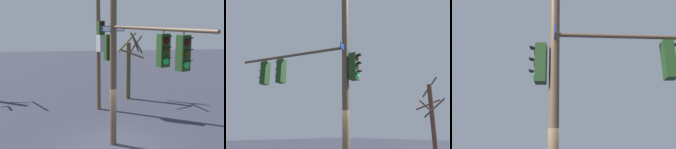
{
  "view_description": "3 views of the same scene",
  "coord_description": "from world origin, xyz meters",
  "views": [
    {
      "loc": [
        -1.71,
        -13.02,
        5.49
      ],
      "look_at": [
        -0.1,
        0.25,
        3.09
      ],
      "focal_mm": 50.77,
      "sensor_mm": 36.0,
      "label": 1
    },
    {
      "loc": [
        6.21,
        6.33,
        1.71
      ],
      "look_at": [
        0.47,
        0.19,
        3.84
      ],
      "focal_mm": 36.13,
      "sensor_mm": 36.0,
      "label": 2
    },
    {
      "loc": [
        -6.56,
        -2.71,
        1.62
      ],
      "look_at": [
        0.38,
        -0.05,
        4.06
      ],
      "focal_mm": 44.29,
      "sensor_mm": 36.0,
      "label": 3
    }
  ],
  "objects": [
    {
      "name": "main_signal_pole_assembly",
      "position": [
        0.37,
        -0.68,
        4.76
      ],
      "size": [
        3.07,
        6.29,
        9.13
      ],
      "rotation": [
        0.0,
        0.0,
        5.13
      ],
      "color": "brown",
      "rests_on": "ground"
    },
    {
      "name": "bare_tree_behind_pole",
      "position": [
        -8.54,
        -0.38,
        2.58
      ],
      "size": [
        1.91,
        1.84,
        5.39
      ],
      "color": "brown",
      "rests_on": "ground"
    }
  ]
}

